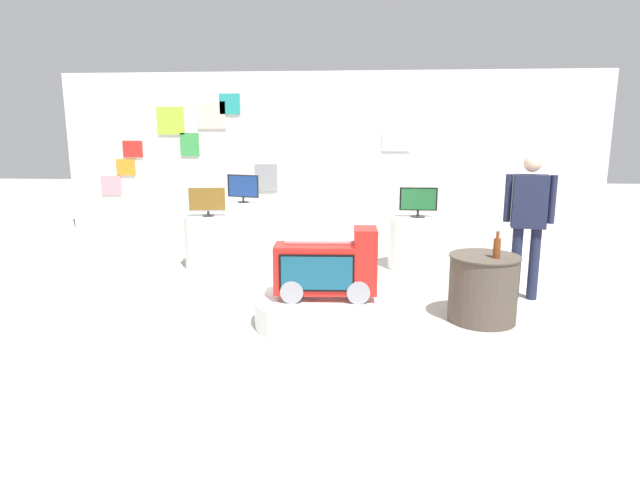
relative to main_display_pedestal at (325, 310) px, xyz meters
name	(u,v)px	position (x,y,z in m)	size (l,w,h in m)	color
ground_plane	(300,307)	(-0.33, 0.48, -0.14)	(30.00, 30.00, 0.00)	#B2ADA3
back_wall_display	(326,155)	(-0.36, 4.83, 1.38)	(10.09, 0.13, 3.02)	silver
main_display_pedestal	(325,310)	(0.00, 0.00, 0.00)	(1.47, 1.47, 0.27)	silver
novelty_firetruck_tv	(327,270)	(0.02, -0.01, 0.44)	(1.06, 0.47, 0.74)	gray
display_pedestal_left_rear	(210,242)	(-1.86, 2.17, 0.24)	(0.70, 0.70, 0.75)	silver
tv_on_left_rear	(208,200)	(-1.86, 2.16, 0.85)	(0.55, 0.17, 0.43)	black
display_pedestal_center_rear	(244,224)	(-1.69, 3.66, 0.24)	(0.73, 0.73, 0.75)	silver
tv_on_center_rear	(243,187)	(-1.69, 3.65, 0.88)	(0.57, 0.21, 0.47)	black
display_pedestal_right_rear	(417,243)	(1.14, 2.36, 0.24)	(0.82, 0.82, 0.75)	silver
tv_on_right_rear	(418,201)	(1.14, 2.36, 0.85)	(0.53, 0.21, 0.42)	black
side_table_round	(483,288)	(1.64, 0.22, 0.22)	(0.73, 0.73, 0.70)	#4C4238
bottle_on_side_table	(497,247)	(1.72, 0.11, 0.68)	(0.07, 0.07, 0.28)	brown
shopper_browsing_near_truck	(529,216)	(2.28, 1.04, 0.86)	(0.55, 0.26, 1.70)	#1E233F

